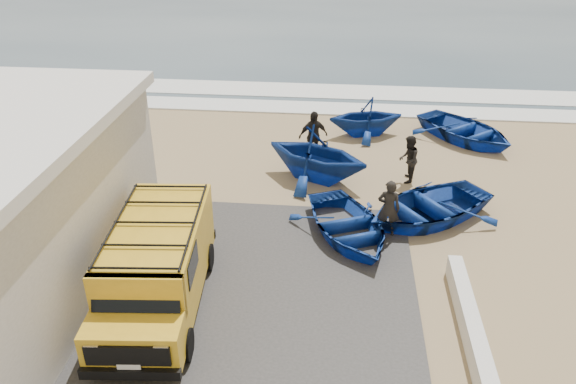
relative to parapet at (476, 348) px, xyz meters
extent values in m
plane|color=tan|center=(-5.00, 3.00, -0.28)|extent=(160.00, 160.00, 0.00)
cube|color=#3F3C3A|center=(-7.00, 1.00, -0.25)|extent=(12.00, 10.00, 0.05)
cube|color=white|center=(-5.00, 15.00, -0.25)|extent=(180.00, 1.60, 0.06)
cube|color=white|center=(-5.00, 17.50, -0.26)|extent=(180.00, 2.20, 0.04)
cube|color=black|center=(-8.55, 2.50, 2.33)|extent=(0.08, 0.70, 0.90)
cube|color=silver|center=(0.00, 0.00, 0.00)|extent=(0.35, 6.00, 0.55)
cube|color=gold|center=(-7.12, 1.36, 0.93)|extent=(2.26, 4.13, 1.69)
cube|color=gold|center=(-6.92, -1.08, 0.54)|extent=(2.01, 1.08, 0.92)
cube|color=black|center=(-6.96, -0.61, 1.36)|extent=(1.81, 0.49, 0.73)
cube|color=black|center=(-6.88, -1.56, 0.65)|extent=(1.65, 0.22, 0.46)
cube|color=black|center=(-6.88, -1.59, 0.21)|extent=(1.99, 0.30, 0.22)
cube|color=black|center=(-7.12, 1.31, 1.85)|extent=(2.14, 3.82, 0.06)
cylinder|color=black|center=(-7.86, -0.75, 0.08)|extent=(0.28, 0.73, 0.72)
cylinder|color=black|center=(-8.12, 2.41, 0.08)|extent=(0.28, 0.73, 0.72)
cylinder|color=black|center=(-6.05, -0.60, 0.08)|extent=(0.28, 0.73, 0.72)
cylinder|color=black|center=(-6.31, 2.56, 0.08)|extent=(0.28, 0.73, 0.72)
imported|color=navy|center=(-2.72, 4.43, 0.12)|extent=(4.00, 4.58, 0.79)
imported|color=navy|center=(-0.37, 5.68, 0.16)|extent=(5.18, 4.89, 0.87)
imported|color=navy|center=(-3.81, 8.00, 0.68)|extent=(4.62, 4.38, 1.91)
imported|color=navy|center=(-2.07, 12.15, 0.50)|extent=(3.51, 3.23, 1.56)
imported|color=navy|center=(1.82, 11.95, 0.16)|extent=(4.97, 5.12, 0.87)
imported|color=black|center=(-1.60, 4.66, 0.60)|extent=(0.68, 0.50, 1.75)
imported|color=black|center=(-0.75, 8.15, 0.54)|extent=(0.75, 0.89, 1.63)
imported|color=black|center=(-4.01, 9.51, 0.67)|extent=(1.19, 0.89, 1.88)
camera|label=1|loc=(-3.05, -9.12, 8.46)|focal=35.00mm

